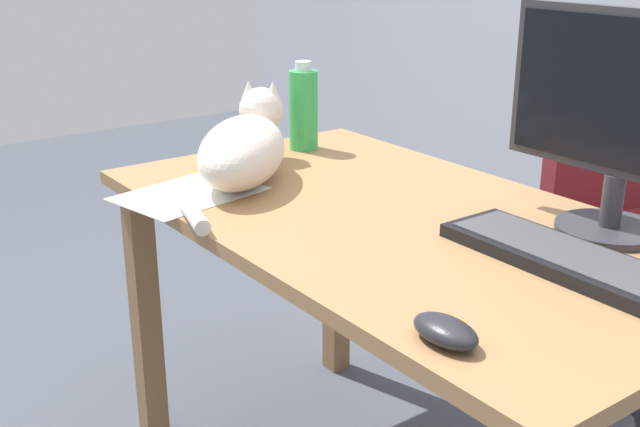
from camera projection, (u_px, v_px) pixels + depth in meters
desk at (397, 266)px, 1.63m from camera, size 1.32×0.73×0.74m
office_chair at (625, 272)px, 2.13m from camera, size 0.50×0.48×0.95m
monitor at (623, 116)px, 1.43m from camera, size 0.48×0.20×0.41m
keyboard at (562, 257)px, 1.36m from camera, size 0.44×0.15×0.03m
cat at (244, 147)px, 1.79m from camera, size 0.46×0.45×0.20m
computer_mouse at (445, 331)px, 1.10m from camera, size 0.11×0.06×0.04m
paper_sheet at (189, 194)px, 1.72m from camera, size 0.27×0.33×0.00m
water_bottle at (304, 109)px, 2.05m from camera, size 0.07×0.07×0.23m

